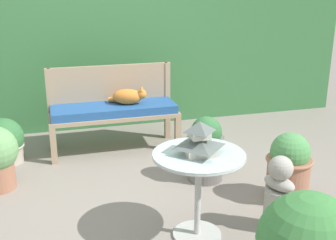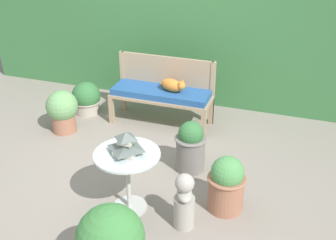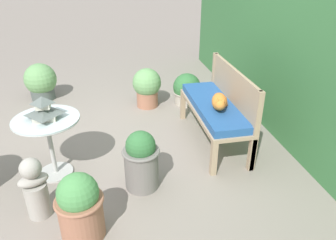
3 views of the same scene
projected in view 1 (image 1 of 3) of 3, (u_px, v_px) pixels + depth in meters
ground at (137, 197)px, 3.55m from camera, size 30.00×30.00×0.00m
foliage_hedge_back at (97, 27)px, 5.28m from camera, size 6.40×0.79×2.39m
garden_bench at (114, 113)px, 4.45m from camera, size 1.35×0.47×0.50m
bench_backrest at (110, 88)px, 4.58m from camera, size 1.35×0.06×0.89m
cat at (129, 96)px, 4.44m from camera, size 0.39×0.28×0.20m
patio_table at (198, 172)px, 2.87m from camera, size 0.63×0.63×0.64m
pagoda_birdhouse at (199, 140)px, 2.79m from camera, size 0.28×0.28×0.23m
garden_bust at (278, 195)px, 3.02m from camera, size 0.22×0.28×0.58m
potted_plant_table_far at (3, 142)px, 4.20m from camera, size 0.41×0.41×0.46m
potted_plant_path_edge at (289, 167)px, 3.44m from camera, size 0.38×0.38×0.58m
potted_plant_bench_right at (206, 149)px, 3.80m from camera, size 0.36×0.36×0.60m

